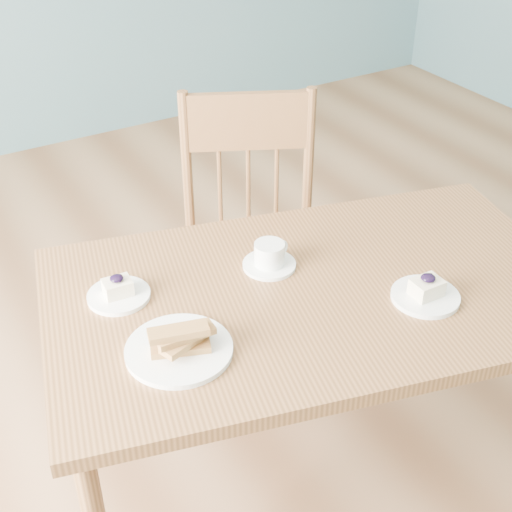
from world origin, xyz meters
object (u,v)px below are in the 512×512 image
dining_chair (252,244)px  cheesecake_plate_near (426,293)px  cheesecake_plate_far (118,292)px  coffee_cup (270,257)px  dining_table (312,310)px  biscotti_plate (179,344)px

dining_chair → cheesecake_plate_near: bearing=-58.1°
cheesecake_plate_near → cheesecake_plate_far: cheesecake_plate_near is taller
cheesecake_plate_near → coffee_cup: bearing=129.4°
dining_table → coffee_cup: bearing=121.8°
dining_table → cheesecake_plate_far: size_ratio=9.50×
dining_table → cheesecake_plate_near: size_ratio=8.76×
dining_table → biscotti_plate: size_ratio=6.10×
dining_chair → cheesecake_plate_far: (-0.54, -0.31, 0.22)m
cheesecake_plate_near → coffee_cup: (-0.24, 0.30, 0.01)m
cheesecake_plate_near → coffee_cup: same height
dining_table → coffee_cup: 0.17m
cheesecake_plate_far → coffee_cup: bearing=-10.7°
cheesecake_plate_far → biscotti_plate: 0.25m
dining_chair → biscotti_plate: (-0.50, -0.56, 0.23)m
dining_table → dining_chair: (0.13, 0.51, -0.14)m
dining_table → biscotti_plate: 0.39m
coffee_cup → dining_chair: bearing=56.4°
cheesecake_plate_far → coffee_cup: (0.37, -0.07, 0.01)m
dining_chair → cheesecake_plate_near: size_ratio=5.79×
dining_chair → dining_table: bearing=-78.3°
dining_table → biscotti_plate: (-0.38, -0.04, 0.09)m
dining_table → coffee_cup: coffee_cup is taller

